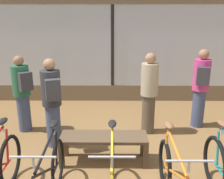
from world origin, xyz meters
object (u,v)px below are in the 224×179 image
display_bench (104,141)px  customer_mid_floor (52,101)px  customer_near_bench (201,86)px  customer_near_rack (22,92)px  customer_by_window (149,92)px

display_bench → customer_mid_floor: customer_mid_floor is taller
customer_mid_floor → customer_near_bench: bearing=16.6°
customer_near_rack → customer_near_bench: bearing=3.7°
customer_near_rack → customer_mid_floor: 0.98m
display_bench → customer_near_bench: bearing=35.2°
customer_by_window → customer_near_bench: (1.11, 0.29, 0.04)m
display_bench → customer_mid_floor: size_ratio=0.86×
customer_near_rack → display_bench: bearing=-34.6°
customer_by_window → customer_mid_floor: (-1.80, -0.58, 0.01)m
customer_by_window → customer_mid_floor: bearing=-162.1°
customer_near_rack → customer_mid_floor: customer_mid_floor is taller
customer_by_window → customer_near_bench: bearing=14.4°
customer_by_window → customer_near_bench: size_ratio=0.98×
display_bench → customer_near_bench: 2.48m
customer_mid_floor → customer_near_bench: customer_near_bench is taller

